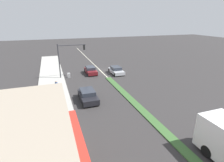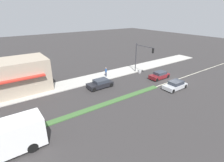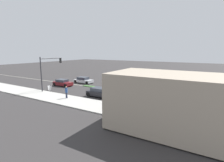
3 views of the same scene
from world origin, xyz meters
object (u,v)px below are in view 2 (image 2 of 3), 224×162
pedestrian (106,72)px  warning_aframe_sign (139,72)px  sedan_maroon (159,75)px  traffic_signal_main (141,54)px  delivery_truck (0,141)px  sedan_dark (100,84)px  sedan_silver (175,85)px

pedestrian → warning_aframe_sign: size_ratio=2.02×
sedan_maroon → traffic_signal_main: bearing=13.6°
warning_aframe_sign → delivery_truck: size_ratio=0.11×
warning_aframe_sign → delivery_truck: 25.22m
sedan_dark → warning_aframe_sign: bearing=-82.9°
pedestrian → warning_aframe_sign: pedestrian is taller
traffic_signal_main → warning_aframe_sign: 3.48m
pedestrian → sedan_silver: pedestrian is taller
warning_aframe_sign → sedan_silver: size_ratio=0.21×
pedestrian → sedan_maroon: 9.67m
pedestrian → sedan_silver: 12.17m
sedan_maroon → pedestrian: bearing=49.8°
traffic_signal_main → delivery_truck: size_ratio=0.75×
sedan_silver → warning_aframe_sign: bearing=-2.4°
traffic_signal_main → warning_aframe_sign: traffic_signal_main is taller
traffic_signal_main → delivery_truck: 25.47m
sedan_silver → sedan_dark: 11.76m
traffic_signal_main → sedan_silver: size_ratio=1.43×
sedan_silver → sedan_maroon: 4.64m
traffic_signal_main → warning_aframe_sign: (0.07, 0.18, -3.47)m
pedestrian → sedan_dark: 4.85m
warning_aframe_sign → sedan_maroon: bearing=-164.2°
delivery_truck → sedan_dark: 15.87m
warning_aframe_sign → sedan_dark: sedan_dark is taller
pedestrian → sedan_dark: size_ratio=0.42×
traffic_signal_main → pedestrian: bearing=70.2°
warning_aframe_sign → delivery_truck: bearing=109.5°
traffic_signal_main → pedestrian: traffic_signal_main is taller
sedan_silver → sedan_dark: sedan_dark is taller
pedestrian → sedan_dark: bearing=135.4°
traffic_signal_main → delivery_truck: traffic_signal_main is taller
delivery_truck → sedan_dark: bearing=-63.0°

